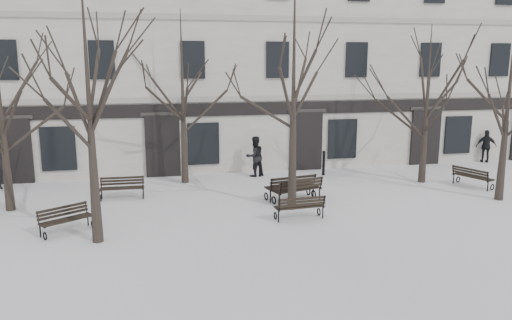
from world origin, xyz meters
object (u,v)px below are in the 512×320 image
object	(u,v)px
bench_4	(298,189)
tree_1	(87,71)
tree_2	(294,55)
bench_3	(122,187)
bench_0	(66,219)
bench_5	(472,176)
bench_2	(300,206)
tree_3	(510,80)
bench_1	(291,186)

from	to	relation	value
bench_4	tree_1	bearing A→B (deg)	3.88
tree_2	bench_4	bearing A→B (deg)	58.09
tree_2	bench_3	xyz separation A→B (m)	(-6.20, 2.74, -5.11)
tree_1	bench_0	distance (m)	4.90
tree_1	bench_5	bearing A→B (deg)	13.03
bench_0	bench_3	world-z (taller)	bench_3
bench_2	bench_4	distance (m)	2.09
bench_3	tree_3	bearing A→B (deg)	-11.54
bench_1	tree_2	bearing A→B (deg)	64.84
bench_2	bench_0	bearing A→B (deg)	-6.51
tree_1	bench_1	size ratio (longest dim) A/B	3.94
bench_4	bench_5	size ratio (longest dim) A/B	1.15
tree_3	bench_0	bearing A→B (deg)	-178.39
tree_2	bench_0	size ratio (longest dim) A/B	5.26
bench_3	bench_2	bearing A→B (deg)	-32.23
tree_3	bench_2	world-z (taller)	tree_3
bench_5	bench_3	bearing A→B (deg)	63.37
bench_1	bench_4	distance (m)	0.51
tree_2	bench_5	distance (m)	10.03
bench_0	bench_3	distance (m)	4.02
bench_2	bench_5	bearing A→B (deg)	-166.40
tree_2	bench_4	world-z (taller)	tree_2
tree_3	bench_4	world-z (taller)	tree_3
tree_2	bench_0	distance (m)	9.34
tree_3	bench_0	distance (m)	16.62
tree_2	bench_4	xyz separation A→B (m)	(0.46, 0.74, -5.03)
tree_2	bench_5	world-z (taller)	tree_2
tree_3	bench_5	xyz separation A→B (m)	(0.18, 1.99, -4.18)
bench_1	bench_0	bearing A→B (deg)	4.10
bench_5	bench_2	bearing A→B (deg)	86.05
tree_2	bench_1	world-z (taller)	tree_2
tree_1	bench_2	xyz separation A→B (m)	(6.61, 0.77, -4.65)
bench_1	bench_2	world-z (taller)	bench_1
tree_2	tree_3	distance (m)	8.39
tree_1	bench_5	world-z (taller)	tree_1
tree_1	bench_2	bearing A→B (deg)	6.60
bench_4	tree_2	bearing A→B (deg)	40.72
bench_1	bench_4	bearing A→B (deg)	96.13
bench_2	tree_3	bearing A→B (deg)	-178.96
tree_1	bench_1	distance (m)	8.98
tree_1	bench_3	xyz separation A→B (m)	(0.50, 4.78, -4.65)
bench_2	bench_3	distance (m)	7.31
tree_1	bench_2	world-z (taller)	tree_1
bench_0	bench_2	size ratio (longest dim) A/B	0.97
bench_2	bench_5	xyz separation A→B (m)	(8.59, 2.75, 0.00)
bench_0	bench_4	distance (m)	8.39
tree_1	bench_0	bearing A→B (deg)	134.58
tree_1	bench_4	world-z (taller)	tree_1
bench_4	bench_0	bearing A→B (deg)	-5.66
tree_2	bench_0	world-z (taller)	tree_2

